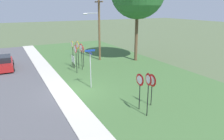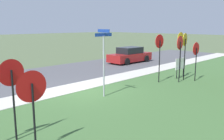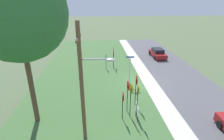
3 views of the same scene
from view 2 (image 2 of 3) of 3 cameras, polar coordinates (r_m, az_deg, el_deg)
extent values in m
plane|color=#4C5B3D|center=(12.58, -6.97, -4.99)|extent=(160.00, 160.00, 0.00)
cube|color=#4C4C51|center=(16.49, -17.58, -1.68)|extent=(44.00, 6.40, 0.01)
cube|color=#BCB7AD|center=(13.18, -9.18, -4.19)|extent=(44.00, 1.60, 0.06)
cube|color=#3D6033|center=(8.99, 18.55, -11.74)|extent=(44.00, 12.00, 0.04)
cylinder|color=black|center=(15.34, 16.62, 2.37)|extent=(0.06, 0.06, 2.50)
cylinder|color=gold|center=(15.24, 16.71, 6.84)|extent=(0.76, 0.15, 0.77)
cylinder|color=white|center=(15.25, 16.66, 6.84)|extent=(0.59, 0.10, 0.60)
cylinder|color=black|center=(14.62, 15.58, 1.77)|extent=(0.06, 0.06, 2.36)
cylinder|color=red|center=(14.52, 15.65, 6.17)|extent=(0.79, 0.10, 0.79)
cylinder|color=white|center=(14.53, 15.59, 6.17)|extent=(0.62, 0.06, 0.62)
cylinder|color=black|center=(15.28, 19.02, 1.22)|extent=(0.06, 0.06, 1.99)
cylinder|color=red|center=(15.18, 19.09, 4.73)|extent=(0.75, 0.04, 0.75)
cylinder|color=white|center=(15.19, 19.03, 4.74)|extent=(0.59, 0.02, 0.59)
cylinder|color=black|center=(15.83, 15.68, 2.81)|extent=(0.06, 0.06, 2.59)
cylinder|color=gold|center=(15.74, 15.77, 7.31)|extent=(0.67, 0.03, 0.67)
cylinder|color=white|center=(15.74, 15.72, 7.31)|extent=(0.52, 0.01, 0.52)
cylinder|color=black|center=(14.34, 11.04, 1.96)|extent=(0.06, 0.06, 2.45)
cylinder|color=red|center=(14.24, 11.07, 6.62)|extent=(0.78, 0.04, 0.78)
cylinder|color=white|center=(14.25, 11.01, 6.62)|extent=(0.61, 0.02, 0.61)
cylinder|color=black|center=(6.75, -17.78, -10.64)|extent=(0.06, 0.06, 1.84)
cone|color=red|center=(6.54, -18.36, -3.66)|extent=(0.83, 0.06, 0.83)
cone|color=white|center=(6.56, -18.44, -3.63)|extent=(0.56, 0.03, 0.56)
cylinder|color=black|center=(7.54, -21.96, -7.77)|extent=(0.06, 0.06, 2.07)
cone|color=red|center=(7.34, -22.59, -0.57)|extent=(0.77, 0.05, 0.77)
cone|color=white|center=(7.36, -22.66, -0.55)|extent=(0.52, 0.03, 0.52)
cylinder|color=#9EA0A8|center=(11.19, -1.95, 0.70)|extent=(0.07, 0.07, 2.80)
cylinder|color=#9EA0A8|center=(11.04, -2.00, 7.95)|extent=(0.09, 0.09, 0.03)
cube|color=navy|center=(11.03, -2.00, 8.26)|extent=(0.96, 0.11, 0.15)
cube|color=navy|center=(11.03, -2.00, 9.14)|extent=(0.09, 0.81, 0.15)
cylinder|color=black|center=(16.39, 16.33, -0.58)|extent=(0.05, 0.05, 0.55)
cylinder|color=black|center=(15.74, 14.92, -0.96)|extent=(0.05, 0.05, 0.55)
cube|color=white|center=(15.96, 15.75, 1.44)|extent=(1.10, 0.08, 0.70)
cube|color=maroon|center=(22.05, 4.19, 3.04)|extent=(4.30, 1.85, 0.68)
cube|color=black|center=(21.98, 4.22, 4.64)|extent=(2.17, 1.52, 0.56)
cylinder|color=black|center=(20.54, 3.53, 1.98)|extent=(0.61, 0.20, 0.60)
cylinder|color=black|center=(21.72, 0.18, 2.46)|extent=(0.61, 0.20, 0.60)
cylinder|color=black|center=(22.54, 8.05, 2.65)|extent=(0.61, 0.20, 0.60)
cylinder|color=black|center=(23.62, 4.76, 3.07)|extent=(0.61, 0.20, 0.60)
camera|label=1|loc=(15.61, -75.06, 13.91)|focal=33.23mm
camera|label=3|loc=(26.36, 35.59, 20.56)|focal=28.90mm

